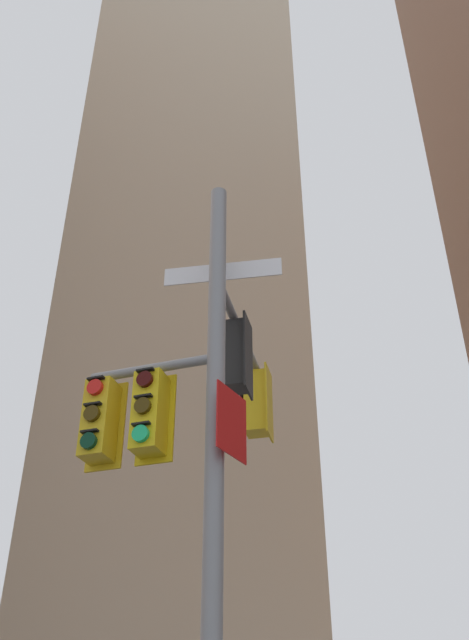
% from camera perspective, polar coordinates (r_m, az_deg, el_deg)
% --- Properties ---
extents(building_mid_block, '(12.19, 12.19, 49.67)m').
position_cam_1_polar(building_mid_block, '(41.03, -4.29, 1.69)').
color(building_mid_block, tan).
rests_on(building_mid_block, ground).
extents(signal_pole_assembly, '(2.66, 2.96, 8.66)m').
position_cam_1_polar(signal_pole_assembly, '(8.70, -2.68, -9.20)').
color(signal_pole_assembly, gray).
rests_on(signal_pole_assembly, ground).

